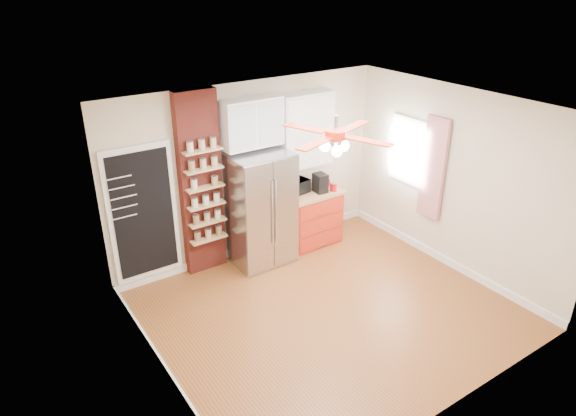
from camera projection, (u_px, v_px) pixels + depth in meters
floor at (328, 311)px, 6.82m from camera, size 4.50×4.50×0.00m
ceiling at (337, 111)px, 5.67m from camera, size 4.50×4.50×0.00m
wall_back at (250, 171)px, 7.75m from camera, size 4.50×0.02×2.70m
wall_front at (467, 300)px, 4.75m from camera, size 4.50×0.02×2.70m
wall_left at (155, 276)px, 5.11m from camera, size 0.02×4.00×2.70m
wall_right at (455, 181)px, 7.39m from camera, size 0.02×4.00×2.70m
chalkboard at (143, 214)px, 6.97m from camera, size 0.95×0.05×1.95m
brick_pillar at (201, 185)px, 7.26m from camera, size 0.60×0.16×2.70m
fridge at (260, 209)px, 7.65m from camera, size 0.90×0.70×1.75m
upper_glass_cabinet at (251, 123)px, 7.25m from camera, size 0.90×0.35×0.70m
red_cabinet at (310, 217)px, 8.36m from camera, size 0.94×0.64×0.90m
upper_shelf_unit at (305, 130)px, 7.88m from camera, size 0.90×0.30×1.15m
window at (409, 151)px, 7.97m from camera, size 0.04×0.75×1.05m
curtain at (433, 168)px, 7.57m from camera, size 0.06×0.40×1.55m
ceiling_fan at (336, 135)px, 5.79m from camera, size 1.40×1.40×0.44m
toaster_oven at (296, 187)px, 8.08m from camera, size 0.43×0.32×0.22m
coffee_maker at (320, 183)px, 8.10m from camera, size 0.19×0.23×0.30m
canister_left at (333, 187)px, 8.17m from camera, size 0.13×0.13×0.13m
canister_right at (327, 182)px, 8.37m from camera, size 0.13×0.13×0.13m
pantry_jar_oats at (194, 184)px, 7.06m from camera, size 0.11×0.11×0.13m
pantry_jar_beans at (215, 181)px, 7.18m from camera, size 0.13×0.13×0.12m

